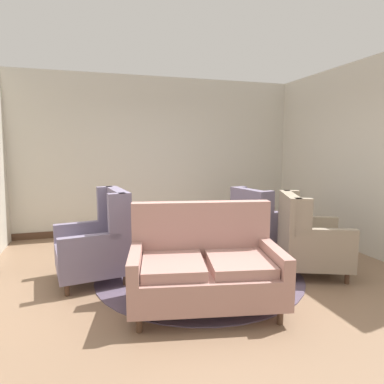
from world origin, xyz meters
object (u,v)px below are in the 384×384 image
side_table (257,222)px  armchair_far_left (308,239)px  armchair_back_corner (99,243)px  coffee_table (199,240)px  settee (205,267)px  porcelain_vase (198,224)px  armchair_foreground_right (260,224)px

side_table → armchair_far_left: bearing=-86.9°
armchair_back_corner → side_table: armchair_back_corner is taller
coffee_table → side_table: side_table is taller
settee → armchair_far_left: 1.66m
settee → porcelain_vase: bearing=86.9°
coffee_table → armchair_foreground_right: (1.16, 0.46, 0.04)m
side_table → armchair_back_corner: bearing=-164.6°
armchair_back_corner → armchair_foreground_right: 2.49m
porcelain_vase → side_table: 1.41m
armchair_far_left → armchair_back_corner: bearing=100.0°
armchair_far_left → side_table: armchair_far_left is taller
coffee_table → armchair_foreground_right: 1.25m
porcelain_vase → armchair_back_corner: 1.29m
settee → armchair_back_corner: bearing=144.6°
coffee_table → armchair_far_left: 1.41m
coffee_table → armchair_back_corner: (-1.29, 0.00, 0.07)m
armchair_back_corner → armchair_far_left: armchair_back_corner is taller
armchair_foreground_right → side_table: 0.25m
settee → armchair_foreground_right: size_ratio=1.63×
armchair_back_corner → armchair_foreground_right: (2.45, 0.46, -0.03)m
porcelain_vase → settee: bearing=-104.0°
porcelain_vase → armchair_foreground_right: 1.24m
settee → armchair_back_corner: size_ratio=1.46×
coffee_table → porcelain_vase: bearing=93.1°
armchair_back_corner → side_table: 2.61m
armchair_far_left → porcelain_vase: bearing=87.4°
porcelain_vase → side_table: size_ratio=0.49×
armchair_foreground_right → armchair_far_left: (0.14, -1.01, 0.01)m
settee → armchair_foreground_right: bearing=57.4°
armchair_foreground_right → armchair_far_left: size_ratio=0.95×
coffee_table → settee: (-0.28, -1.05, 0.02)m
armchair_foreground_right → side_table: size_ratio=1.51×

